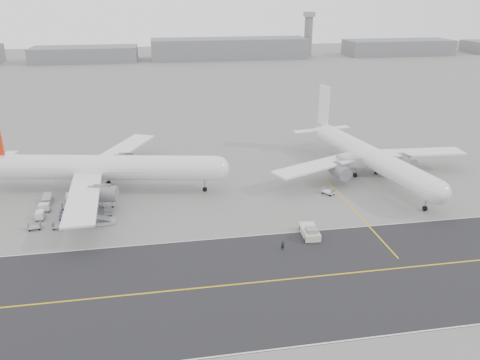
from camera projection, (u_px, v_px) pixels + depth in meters
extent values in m
plane|color=gray|center=(223.00, 233.00, 93.63)|extent=(700.00, 700.00, 0.00)
cube|color=#28272A|center=(267.00, 281.00, 77.96)|extent=(220.00, 32.00, 0.02)
cube|color=gold|center=(267.00, 281.00, 77.95)|extent=(220.00, 0.30, 0.01)
cube|color=silver|center=(250.00, 236.00, 92.39)|extent=(220.00, 0.25, 0.01)
cube|color=silver|center=(293.00, 347.00, 63.51)|extent=(220.00, 0.25, 0.01)
cube|color=gold|center=(355.00, 211.00, 102.88)|extent=(0.30, 40.00, 0.01)
cylinder|color=gray|center=(308.00, 36.00, 346.22)|extent=(6.00, 6.00, 28.00)
cube|color=gray|center=(309.00, 14.00, 340.41)|extent=(7.00, 7.00, 3.50)
cylinder|color=white|center=(110.00, 167.00, 111.20)|extent=(51.49, 15.38, 5.88)
sphere|color=white|center=(217.00, 168.00, 110.75)|extent=(5.76, 5.76, 5.76)
cube|color=white|center=(4.00, 157.00, 116.26)|extent=(4.52, 9.74, 0.25)
cube|color=white|center=(83.00, 197.00, 97.15)|extent=(7.82, 28.45, 0.45)
cube|color=white|center=(121.00, 150.00, 125.85)|extent=(17.48, 28.18, 0.45)
cylinder|color=slate|center=(103.00, 194.00, 102.15)|extent=(6.83, 4.75, 3.65)
cylinder|color=slate|center=(127.00, 161.00, 121.87)|extent=(6.83, 4.75, 3.65)
cylinder|color=black|center=(205.00, 189.00, 112.85)|extent=(1.18, 0.70, 1.11)
cylinder|color=black|center=(100.00, 194.00, 110.02)|extent=(1.18, 0.70, 1.11)
cylinder|color=black|center=(109.00, 183.00, 116.56)|extent=(1.18, 0.70, 1.11)
cylinder|color=gray|center=(205.00, 183.00, 112.28)|extent=(0.36, 0.36, 3.09)
cylinder|color=white|center=(372.00, 157.00, 119.19)|extent=(13.85, 47.86, 5.46)
sphere|color=white|center=(438.00, 192.00, 98.43)|extent=(5.35, 5.35, 5.35)
cone|color=white|center=(323.00, 130.00, 140.82)|extent=(6.49, 10.02, 4.92)
cube|color=white|center=(324.00, 105.00, 138.50)|extent=(1.42, 5.24, 11.62)
cube|color=white|center=(308.00, 131.00, 140.01)|extent=(9.04, 4.12, 0.25)
cube|color=white|center=(336.00, 128.00, 143.04)|extent=(9.04, 4.12, 0.25)
cube|color=white|center=(319.00, 165.00, 115.91)|extent=(26.23, 16.04, 0.45)
cube|color=white|center=(414.00, 152.00, 125.01)|extent=(26.47, 7.51, 0.45)
cylinder|color=slate|center=(340.00, 171.00, 115.82)|extent=(4.37, 6.32, 3.39)
cylinder|color=slate|center=(406.00, 162.00, 122.07)|extent=(4.37, 6.32, 3.39)
cylinder|color=black|center=(425.00, 208.00, 102.83)|extent=(0.70, 1.25, 1.18)
cylinder|color=black|center=(355.00, 175.00, 121.55)|extent=(0.70, 1.25, 1.18)
cylinder|color=black|center=(376.00, 172.00, 123.62)|extent=(0.70, 1.25, 1.18)
cylinder|color=gray|center=(426.00, 202.00, 102.30)|extent=(0.36, 0.36, 2.87)
cube|color=beige|center=(310.00, 232.00, 92.26)|extent=(3.42, 6.42, 1.41)
cube|color=gray|center=(312.00, 230.00, 90.56)|extent=(2.34, 2.15, 0.91)
cylinder|color=gray|center=(305.00, 224.00, 95.92)|extent=(0.33, 2.62, 0.16)
cylinder|color=black|center=(306.00, 240.00, 90.06)|extent=(0.46, 0.93, 0.91)
cylinder|color=black|center=(319.00, 239.00, 90.31)|extent=(0.46, 0.93, 0.91)
cylinder|color=black|center=(300.00, 228.00, 94.51)|extent=(0.46, 0.93, 0.91)
cylinder|color=black|center=(313.00, 228.00, 94.76)|extent=(0.46, 0.93, 0.91)
cylinder|color=gray|center=(390.00, 169.00, 121.56)|extent=(1.53, 1.53, 3.82)
cube|color=gray|center=(389.00, 175.00, 122.15)|extent=(2.74, 2.74, 0.67)
cube|color=#A3A2A7|center=(366.00, 161.00, 120.27)|extent=(14.53, 4.26, 2.48)
cube|color=gray|center=(339.00, 162.00, 119.91)|extent=(1.48, 3.16, 2.86)
cylinder|color=black|center=(392.00, 174.00, 123.19)|extent=(0.35, 0.60, 0.57)
imported|color=black|center=(283.00, 245.00, 87.09)|extent=(0.73, 0.51, 1.91)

